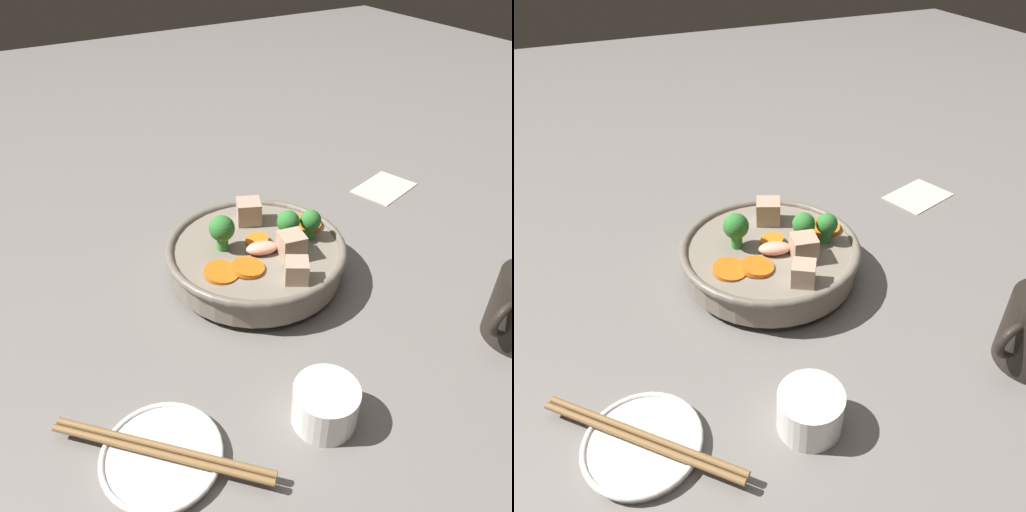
{
  "view_description": "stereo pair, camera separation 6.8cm",
  "coord_description": "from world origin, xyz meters",
  "views": [
    {
      "loc": [
        0.29,
        0.48,
        0.45
      ],
      "look_at": [
        0.0,
        0.0,
        0.03
      ],
      "focal_mm": 35.0,
      "sensor_mm": 36.0,
      "label": 1
    },
    {
      "loc": [
        0.23,
        0.51,
        0.45
      ],
      "look_at": [
        0.0,
        0.0,
        0.03
      ],
      "focal_mm": 35.0,
      "sensor_mm": 36.0,
      "label": 2
    }
  ],
  "objects": [
    {
      "name": "side_saucer",
      "position": [
        0.23,
        0.2,
        0.01
      ],
      "size": [
        0.12,
        0.12,
        0.01
      ],
      "color": "white",
      "rests_on": "ground_plane"
    },
    {
      "name": "ground_plane",
      "position": [
        0.0,
        0.0,
        0.0
      ],
      "size": [
        3.0,
        3.0,
        0.0
      ],
      "primitive_type": "plane",
      "color": "slate"
    },
    {
      "name": "stirfry_bowl",
      "position": [
        -0.0,
        0.0,
        0.04
      ],
      "size": [
        0.25,
        0.25,
        0.1
      ],
      "color": "slate",
      "rests_on": "ground_plane"
    },
    {
      "name": "napkin",
      "position": [
        -0.34,
        -0.1,
        0.0
      ],
      "size": [
        0.13,
        0.11,
        0.0
      ],
      "color": "beige",
      "rests_on": "ground_plane"
    },
    {
      "name": "chopsticks_pair",
      "position": [
        0.23,
        0.2,
        0.02
      ],
      "size": [
        0.17,
        0.17,
        0.01
      ],
      "color": "olive",
      "rests_on": "side_saucer"
    },
    {
      "name": "tea_cup",
      "position": [
        0.06,
        0.24,
        0.02
      ],
      "size": [
        0.07,
        0.07,
        0.05
      ],
      "color": "white",
      "rests_on": "ground_plane"
    }
  ]
}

